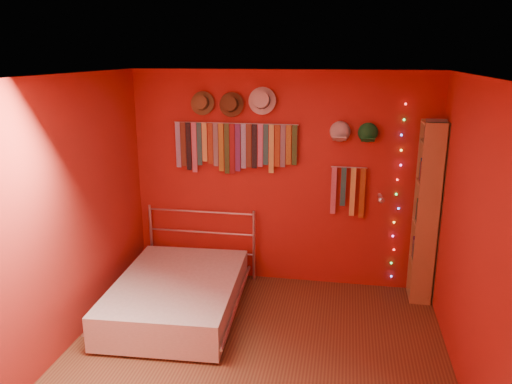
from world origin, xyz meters
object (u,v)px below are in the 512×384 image
Objects in this scene: reading_lamp at (381,199)px; bookshelf at (430,212)px; tie_rack at (234,145)px; bed at (178,295)px.

reading_lamp is 0.17× the size of bookshelf.
bed is (-0.41, -0.96, -1.44)m from tie_rack.
tie_rack reaches higher than reading_lamp.
bookshelf is 1.07× the size of bed.
tie_rack is 2.29m from bookshelf.
bed is (-2.08, -0.77, -0.94)m from reading_lamp.
reading_lamp is 0.18× the size of bed.
tie_rack is at bearing 175.97° from bookshelf.
bookshelf is 2.85m from bed.
tie_rack is 4.39× the size of reading_lamp.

